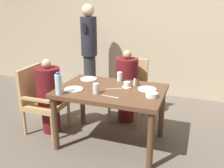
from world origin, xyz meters
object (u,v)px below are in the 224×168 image
Objects in this scene: diner_in_left_chair at (49,96)px; diner_in_far_chair at (127,86)px; plate_main_right at (147,89)px; water_bottle at (59,84)px; plate_main_left at (74,89)px; glass_tall_mid at (96,89)px; bowl_small at (152,95)px; chair_far_side at (129,87)px; standing_host at (89,49)px; plate_dessert_center at (89,79)px; teacup_with_saucer at (127,85)px; chair_left_side at (41,97)px; glass_tall_near at (120,77)px.

diner_in_far_chair is at bearing 37.44° from diner_in_left_chair.
water_bottle reaches higher than plate_main_right.
plate_main_left is 0.31m from glass_tall_mid.
bowl_small is at bearing -3.62° from diner_in_left_chair.
plate_main_right is (0.41, -0.55, 0.18)m from diner_in_far_chair.
water_bottle is at bearing -112.59° from chair_far_side.
chair_far_side is 6.74× the size of bowl_small.
standing_host reaches higher than plate_dessert_center.
plate_main_left is 0.24m from water_bottle.
teacup_with_saucer is 0.42m from glass_tall_mid.
plate_main_right is 0.24m from bowl_small.
water_bottle is at bearing -143.22° from teacup_with_saucer.
diner_in_left_chair is 4.63× the size of plate_dessert_center.
chair_far_side is 0.53× the size of standing_host.
diner_in_left_chair is 7.70× the size of bowl_small.
chair_left_side is at bearing -141.40° from chair_far_side.
glass_tall_near and glass_tall_mid have the same top height.
chair_left_side is 7.67× the size of teacup_with_saucer.
plate_main_right is 1.89× the size of teacup_with_saucer.
bowl_small reaches higher than plate_main_left.
chair_left_side is at bearing -180.00° from diner_in_left_chair.
diner_in_far_chair is (1.02, 0.67, 0.07)m from chair_left_side.
chair_left_side is at bearing -93.66° from standing_host.
diner_in_left_chair is at bearing -137.18° from chair_far_side.
glass_tall_near is at bearing 126.94° from teacup_with_saucer.
standing_host reaches higher than teacup_with_saucer.
water_bottle is 2.18× the size of glass_tall_near.
plate_main_right is at bearing 5.66° from diner_in_left_chair.
diner_in_far_chair is at bearing 123.93° from bowl_small.
teacup_with_saucer is at bearing -179.32° from plate_main_right.
chair_far_side is 0.84m from plate_main_right.
teacup_with_saucer is at bearing 36.78° from water_bottle.
bowl_small is (0.35, -0.21, -0.01)m from teacup_with_saucer.
plate_main_right is 1.00× the size of plate_dessert_center.
diner_in_far_chair reaches higher than water_bottle.
teacup_with_saucer reaches higher than plate_main_left.
chair_left_side is 1.00× the size of chair_far_side.
bowl_small is (0.51, -0.90, 0.27)m from chair_far_side.
water_bottle is (0.53, -0.36, 0.37)m from chair_left_side.
water_bottle is (0.44, -1.77, -0.06)m from standing_host.
glass_tall_near reaches higher than bowl_small.
plate_main_right is 1.04m from water_bottle.
glass_tall_near is 1.00× the size of glass_tall_mid.
diner_in_left_chair is 1.08m from teacup_with_saucer.
glass_tall_near is at bearing 51.51° from plate_main_left.
standing_host is 7.60× the size of plate_main_left.
diner_in_far_chair reaches higher than glass_tall_near.
glass_tall_mid reaches higher than bowl_small.
diner_in_left_chair is 1.46m from standing_host.
standing_host is 14.37× the size of teacup_with_saucer.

